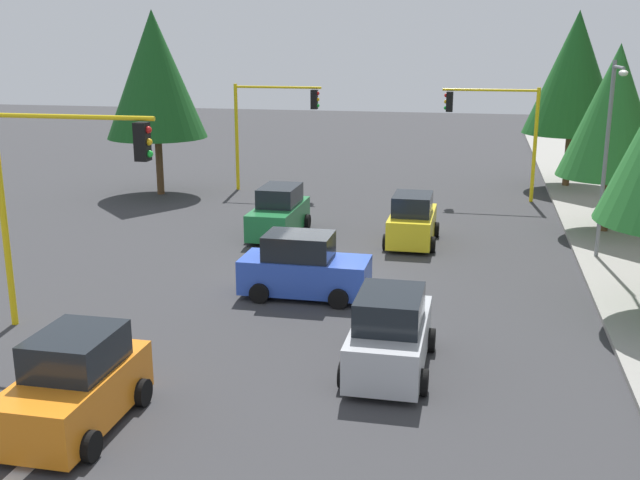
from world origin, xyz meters
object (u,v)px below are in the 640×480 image
object	(u,v)px
tree_roadside_far	(575,73)
car_orange	(75,385)
car_blue	(304,268)
car_green	(279,213)
tree_roadside_mid	(615,111)
tree_opposite_side	(155,75)
car_silver	(390,334)
traffic_signal_far_left	(497,121)
car_yellow	(412,221)
traffic_signal_far_right	(270,116)
street_lamp_curbside	(609,141)
traffic_signal_near_right	(60,178)

from	to	relation	value
tree_roadside_far	car_orange	bearing A→B (deg)	-23.19
car_blue	car_green	size ratio (longest dim) A/B	0.93
tree_roadside_mid	tree_opposite_side	size ratio (longest dim) A/B	0.83
car_blue	car_silver	size ratio (longest dim) A/B	0.97
traffic_signal_far_left	car_orange	bearing A→B (deg)	-18.94
car_yellow	tree_roadside_mid	bearing A→B (deg)	112.40
car_blue	car_yellow	world-z (taller)	same
traffic_signal_far_right	tree_roadside_far	bearing A→B (deg)	104.77
street_lamp_curbside	car_blue	size ratio (longest dim) A/B	1.79
street_lamp_curbside	tree_opposite_side	xyz separation A→B (m)	(-8.39, -20.20, 1.65)
traffic_signal_near_right	car_orange	size ratio (longest dim) A/B	1.62
street_lamp_curbside	car_silver	xyz separation A→B (m)	(10.39, -6.15, -3.45)
traffic_signal_near_right	car_orange	bearing A→B (deg)	30.77
traffic_signal_far_right	car_green	world-z (taller)	traffic_signal_far_right
tree_roadside_mid	tree_roadside_far	size ratio (longest dim) A/B	0.83
traffic_signal_near_right	tree_opposite_side	bearing A→B (deg)	-163.70
tree_roadside_mid	car_yellow	size ratio (longest dim) A/B	2.01
car_yellow	car_green	bearing A→B (deg)	-92.69
tree_roadside_far	traffic_signal_far_right	bearing A→B (deg)	-75.23
car_blue	car_silver	xyz separation A→B (m)	(4.78, 3.23, 0.00)
car_green	car_silver	world-z (taller)	same
tree_roadside_far	car_silver	bearing A→B (deg)	-14.58
tree_opposite_side	car_yellow	distance (m)	16.09
traffic_signal_near_right	tree_roadside_mid	distance (m)	21.08
tree_opposite_side	car_orange	size ratio (longest dim) A/B	2.49
traffic_signal_near_right	traffic_signal_far_right	distance (m)	20.00
traffic_signal_far_left	car_blue	world-z (taller)	traffic_signal_far_left
car_silver	car_orange	xyz separation A→B (m)	(4.06, -5.91, -0.00)
traffic_signal_far_left	car_yellow	xyz separation A→B (m)	(9.09, -3.16, -3.00)
traffic_signal_far_right	tree_opposite_side	size ratio (longest dim) A/B	0.60
tree_roadside_far	street_lamp_curbside	bearing A→B (deg)	-1.19
car_green	car_orange	world-z (taller)	same
traffic_signal_far_left	traffic_signal_far_right	bearing A→B (deg)	-90.00
traffic_signal_far_right	car_yellow	xyz separation A→B (m)	(9.09, 8.18, -3.00)
traffic_signal_near_right	tree_roadside_far	distance (m)	28.49
traffic_signal_far_right	car_yellow	bearing A→B (deg)	41.98
street_lamp_curbside	tree_roadside_mid	distance (m)	4.50
tree_opposite_side	car_blue	bearing A→B (deg)	37.70
traffic_signal_near_right	traffic_signal_far_left	world-z (taller)	traffic_signal_near_right
tree_roadside_mid	tree_roadside_far	bearing A→B (deg)	-177.14
car_orange	traffic_signal_near_right	bearing A→B (deg)	-149.23
car_blue	car_silver	distance (m)	5.77
street_lamp_curbside	car_yellow	bearing A→B (deg)	-101.01
street_lamp_curbside	tree_roadside_far	bearing A→B (deg)	178.81
car_orange	car_green	bearing A→B (deg)	-179.91
traffic_signal_near_right	tree_roadside_mid	bearing A→B (deg)	131.66
traffic_signal_near_right	tree_roadside_far	bearing A→B (deg)	147.59
tree_opposite_side	car_yellow	bearing A→B (deg)	62.32
traffic_signal_near_right	tree_opposite_side	distance (m)	18.84
street_lamp_curbside	car_yellow	size ratio (longest dim) A/B	1.86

